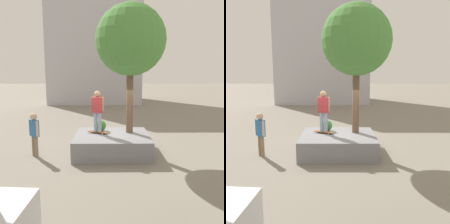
# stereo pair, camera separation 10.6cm
# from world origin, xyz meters

# --- Properties ---
(ground_plane) EXTENTS (120.00, 120.00, 0.00)m
(ground_plane) POSITION_xyz_m (0.00, 0.00, 0.00)
(ground_plane) COLOR gray
(planter_ledge) EXTENTS (2.91, 2.48, 0.76)m
(planter_ledge) POSITION_xyz_m (0.01, 0.37, 0.38)
(planter_ledge) COLOR gray
(planter_ledge) RESTS_ON ground
(plaza_tree) EXTENTS (2.73, 2.73, 5.01)m
(plaza_tree) POSITION_xyz_m (-0.71, 0.04, 4.38)
(plaza_tree) COLOR brown
(plaza_tree) RESTS_ON planter_ledge
(boxwood_shrub) EXTENTS (0.46, 0.46, 0.46)m
(boxwood_shrub) POSITION_xyz_m (0.48, -0.21, 0.99)
(boxwood_shrub) COLOR #3D7A33
(boxwood_shrub) RESTS_ON planter_ledge
(skateboard) EXTENTS (0.81, 0.53, 0.07)m
(skateboard) POSITION_xyz_m (0.58, 0.19, 0.82)
(skateboard) COLOR brown
(skateboard) RESTS_ON planter_ledge
(skateboarder) EXTENTS (0.52, 0.35, 1.64)m
(skateboarder) POSITION_xyz_m (0.58, 0.19, 1.78)
(skateboarder) COLOR #8C9EB7
(skateboarder) RESTS_ON skateboard
(bystander_watching) EXTENTS (0.45, 0.46, 1.68)m
(bystander_watching) POSITION_xyz_m (2.96, 0.71, 0.97)
(bystander_watching) COLOR #847056
(bystander_watching) RESTS_ON ground
(plaza_lowrise_south) EXTENTS (9.32, 7.22, 12.38)m
(plaza_lowrise_south) POSITION_xyz_m (1.56, -17.15, 6.19)
(plaza_lowrise_south) COLOR #B2B2BC
(plaza_lowrise_south) RESTS_ON ground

